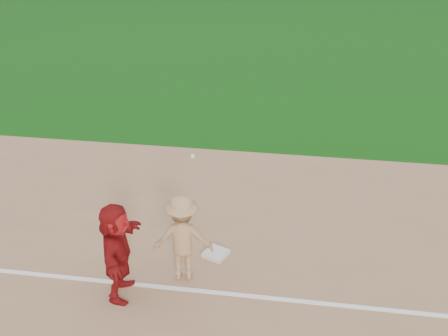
# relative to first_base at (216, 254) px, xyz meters

# --- Properties ---
(ground) EXTENTS (160.00, 160.00, 0.00)m
(ground) POSITION_rel_first_base_xyz_m (-0.03, -0.29, -0.07)
(ground) COLOR #0F470D
(ground) RESTS_ON ground
(foul_line) EXTENTS (60.00, 0.10, 0.01)m
(foul_line) POSITION_rel_first_base_xyz_m (-0.03, -1.09, -0.04)
(foul_line) COLOR white
(foul_line) RESTS_ON infield_dirt
(first_base) EXTENTS (0.53, 0.53, 0.09)m
(first_base) POSITION_rel_first_base_xyz_m (0.00, 0.00, 0.00)
(first_base) COLOR silver
(first_base) RESTS_ON infield_dirt
(base_runner) EXTENTS (0.69, 1.71, 1.79)m
(base_runner) POSITION_rel_first_base_xyz_m (-1.45, -1.35, 0.85)
(base_runner) COLOR maroon
(base_runner) RESTS_ON infield_dirt
(first_base_play) EXTENTS (1.15, 0.77, 2.42)m
(first_base_play) POSITION_rel_first_base_xyz_m (-0.47, -0.71, 0.79)
(first_base_play) COLOR #969698
(first_base_play) RESTS_ON infield_dirt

